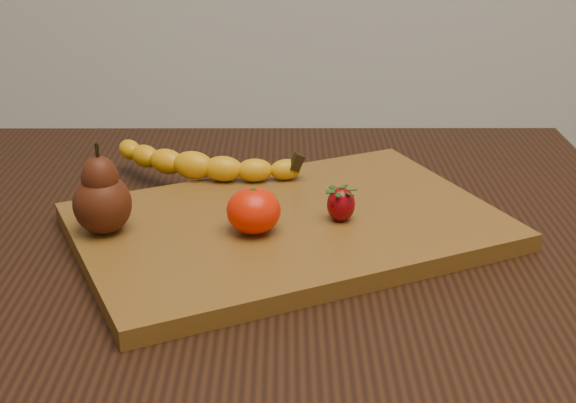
{
  "coord_description": "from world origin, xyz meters",
  "views": [
    {
      "loc": [
        0.08,
        -0.83,
        1.14
      ],
      "look_at": [
        0.08,
        -0.03,
        0.8
      ],
      "focal_mm": 50.0,
      "sensor_mm": 36.0,
      "label": 1
    }
  ],
  "objects_px": {
    "table": "(217,297)",
    "pear": "(101,189)",
    "mandarin": "(254,211)",
    "cutting_board": "(288,227)"
  },
  "relations": [
    {
      "from": "table",
      "to": "mandarin",
      "type": "xyz_separation_m",
      "value": [
        0.05,
        -0.07,
        0.14
      ]
    },
    {
      "from": "table",
      "to": "mandarin",
      "type": "distance_m",
      "value": 0.16
    },
    {
      "from": "cutting_board",
      "to": "mandarin",
      "type": "relative_size",
      "value": 7.85
    },
    {
      "from": "table",
      "to": "mandarin",
      "type": "relative_size",
      "value": 17.45
    },
    {
      "from": "table",
      "to": "mandarin",
      "type": "height_order",
      "value": "mandarin"
    },
    {
      "from": "table",
      "to": "pear",
      "type": "relative_size",
      "value": 10.43
    },
    {
      "from": "table",
      "to": "pear",
      "type": "bearing_deg",
      "value": -149.42
    },
    {
      "from": "pear",
      "to": "mandarin",
      "type": "relative_size",
      "value": 1.67
    },
    {
      "from": "table",
      "to": "pear",
      "type": "distance_m",
      "value": 0.21
    },
    {
      "from": "cutting_board",
      "to": "pear",
      "type": "distance_m",
      "value": 0.21
    }
  ]
}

